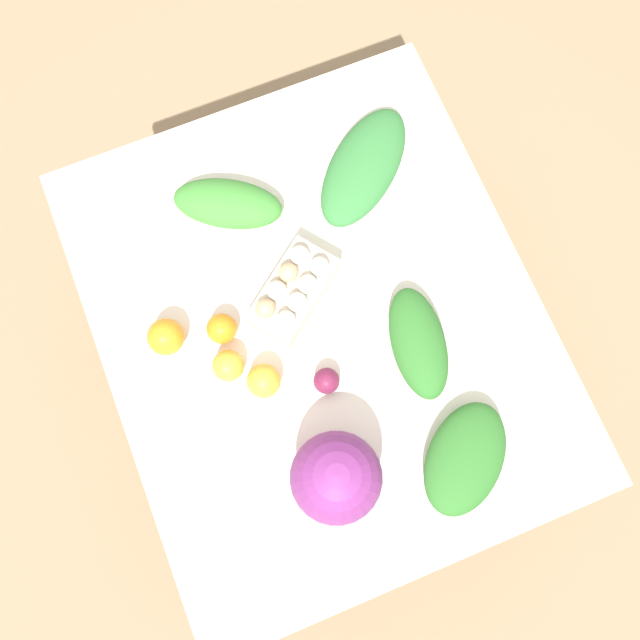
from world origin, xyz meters
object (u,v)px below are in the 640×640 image
cabbage_purple (336,478)px  beet_root (327,381)px  greens_bunch_dandelion (418,343)px  orange_0 (228,366)px  orange_3 (166,337)px  greens_bunch_chard (228,204)px  orange_1 (222,329)px  greens_bunch_beet_tops (364,167)px  greens_bunch_scallion (465,458)px  egg_carton (293,291)px  orange_2 (264,381)px

cabbage_purple → beet_root: 0.22m
greens_bunch_dandelion → orange_0: bearing=74.8°
beet_root → orange_3: (0.22, 0.29, 0.01)m
greens_bunch_chard → orange_1: (-0.27, 0.12, -0.01)m
greens_bunch_beet_tops → orange_1: size_ratio=4.82×
greens_bunch_beet_tops → orange_1: (-0.24, 0.44, -0.00)m
greens_bunch_scallion → beet_root: bearing=38.2°
orange_1 → greens_bunch_dandelion: bearing=-116.4°
greens_bunch_scallion → orange_1: (0.46, 0.38, -0.00)m
orange_0 → orange_1: 0.09m
egg_carton → greens_bunch_chard: bearing=66.8°
greens_bunch_chard → orange_0: bearing=159.8°
orange_0 → greens_bunch_beet_tops: bearing=-54.7°
egg_carton → greens_bunch_dandelion: size_ratio=0.97×
cabbage_purple → orange_2: bearing=14.7°
orange_1 → greens_bunch_scallion: bearing=-140.4°
greens_bunch_dandelion → beet_root: greens_bunch_dandelion is taller
cabbage_purple → greens_bunch_chard: bearing=-0.4°
egg_carton → beet_root: 0.21m
egg_carton → orange_3: size_ratio=3.02×
orange_3 → orange_2: bearing=-136.2°
greens_bunch_dandelion → orange_2: 0.35m
orange_1 → orange_0: bearing=169.7°
egg_carton → orange_2: egg_carton is taller
greens_bunch_dandelion → orange_3: 0.56m
cabbage_purple → beet_root: cabbage_purple is taller
egg_carton → orange_1: size_ratio=3.65×
greens_bunch_dandelion → orange_1: bearing=63.6°
greens_bunch_scallion → orange_3: size_ratio=3.07×
cabbage_purple → greens_bunch_chard: size_ratio=0.75×
greens_bunch_scallion → orange_2: orange_2 is taller
greens_bunch_chard → orange_3: (-0.25, 0.24, 0.00)m
greens_bunch_chard → orange_3: 0.34m
orange_0 → orange_2: 0.09m
greens_bunch_beet_tops → orange_1: 0.51m
greens_bunch_beet_tops → greens_bunch_dandelion: bearing=173.0°
greens_bunch_dandelion → greens_bunch_beet_tops: (0.44, -0.05, 0.00)m
cabbage_purple → orange_0: bearing=22.0°
greens_bunch_scallion → orange_1: greens_bunch_scallion is taller
egg_carton → beet_root: (-0.21, 0.01, -0.01)m
egg_carton → greens_bunch_beet_tops: bearing=2.8°
greens_bunch_scallion → beet_root: size_ratio=4.35×
cabbage_purple → orange_2: cabbage_purple is taller
greens_bunch_beet_tops → greens_bunch_chard: (0.03, 0.33, 0.00)m
orange_1 → orange_3: (0.03, 0.12, 0.01)m
orange_0 → orange_2: (-0.06, -0.06, 0.00)m
greens_bunch_dandelion → greens_bunch_chard: size_ratio=1.01×
orange_1 → orange_2: bearing=-162.8°
beet_root → orange_2: 0.14m
egg_carton → orange_1: (-0.02, 0.18, -0.01)m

